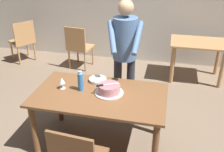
{
  "coord_description": "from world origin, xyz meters",
  "views": [
    {
      "loc": [
        0.73,
        -2.49,
        2.3
      ],
      "look_at": [
        0.1,
        0.19,
        0.9
      ],
      "focal_mm": 41.22,
      "sensor_mm": 36.0,
      "label": 1
    }
  ],
  "objects_px": {
    "water_bottle": "(81,81)",
    "background_chair_0": "(23,40)",
    "background_chair_1": "(79,46)",
    "wine_glass_near": "(62,81)",
    "cake_on_platter": "(109,89)",
    "cake_knife": "(103,85)",
    "plate_stack": "(98,80)",
    "main_dining_table": "(100,102)",
    "background_table": "(198,50)",
    "person_cutting_cake": "(125,50)"
  },
  "relations": [
    {
      "from": "cake_on_platter",
      "to": "cake_knife",
      "type": "relative_size",
      "value": 1.37
    },
    {
      "from": "background_table",
      "to": "background_chair_0",
      "type": "height_order",
      "value": "background_chair_0"
    },
    {
      "from": "cake_on_platter",
      "to": "background_chair_0",
      "type": "distance_m",
      "value": 3.27
    },
    {
      "from": "person_cutting_cake",
      "to": "background_table",
      "type": "relative_size",
      "value": 1.72
    },
    {
      "from": "main_dining_table",
      "to": "person_cutting_cake",
      "type": "distance_m",
      "value": 0.8
    },
    {
      "from": "plate_stack",
      "to": "main_dining_table",
      "type": "bearing_deg",
      "value": -70.33
    },
    {
      "from": "main_dining_table",
      "to": "cake_knife",
      "type": "height_order",
      "value": "cake_knife"
    },
    {
      "from": "main_dining_table",
      "to": "background_chair_1",
      "type": "bearing_deg",
      "value": 115.93
    },
    {
      "from": "cake_on_platter",
      "to": "main_dining_table",
      "type": "bearing_deg",
      "value": -157.07
    },
    {
      "from": "plate_stack",
      "to": "background_chair_1",
      "type": "xyz_separation_m",
      "value": [
        -0.93,
        1.84,
        -0.28
      ]
    },
    {
      "from": "plate_stack",
      "to": "wine_glass_near",
      "type": "height_order",
      "value": "wine_glass_near"
    },
    {
      "from": "water_bottle",
      "to": "person_cutting_cake",
      "type": "height_order",
      "value": "person_cutting_cake"
    },
    {
      "from": "main_dining_table",
      "to": "water_bottle",
      "type": "height_order",
      "value": "water_bottle"
    },
    {
      "from": "background_table",
      "to": "background_chair_1",
      "type": "bearing_deg",
      "value": -178.6
    },
    {
      "from": "background_table",
      "to": "cake_on_platter",
      "type": "bearing_deg",
      "value": -118.4
    },
    {
      "from": "background_table",
      "to": "background_chair_0",
      "type": "xyz_separation_m",
      "value": [
        -3.6,
        0.02,
        -0.09
      ]
    },
    {
      "from": "background_table",
      "to": "background_chair_1",
      "type": "distance_m",
      "value": 2.3
    },
    {
      "from": "cake_on_platter",
      "to": "wine_glass_near",
      "type": "height_order",
      "value": "wine_glass_near"
    },
    {
      "from": "cake_on_platter",
      "to": "background_table",
      "type": "relative_size",
      "value": 0.34
    },
    {
      "from": "water_bottle",
      "to": "background_chair_0",
      "type": "height_order",
      "value": "water_bottle"
    },
    {
      "from": "water_bottle",
      "to": "background_chair_0",
      "type": "bearing_deg",
      "value": 133.91
    },
    {
      "from": "person_cutting_cake",
      "to": "background_chair_0",
      "type": "relative_size",
      "value": 1.91
    },
    {
      "from": "cake_knife",
      "to": "water_bottle",
      "type": "bearing_deg",
      "value": 174.34
    },
    {
      "from": "cake_on_platter",
      "to": "cake_knife",
      "type": "distance_m",
      "value": 0.1
    },
    {
      "from": "main_dining_table",
      "to": "background_chair_1",
      "type": "relative_size",
      "value": 1.73
    },
    {
      "from": "water_bottle",
      "to": "background_chair_0",
      "type": "distance_m",
      "value": 3.04
    },
    {
      "from": "background_chair_0",
      "to": "plate_stack",
      "type": "bearing_deg",
      "value": -40.68
    },
    {
      "from": "plate_stack",
      "to": "background_chair_1",
      "type": "height_order",
      "value": "background_chair_1"
    },
    {
      "from": "water_bottle",
      "to": "person_cutting_cake",
      "type": "bearing_deg",
      "value": 55.85
    },
    {
      "from": "cake_on_platter",
      "to": "person_cutting_cake",
      "type": "bearing_deg",
      "value": 83.53
    },
    {
      "from": "cake_on_platter",
      "to": "wine_glass_near",
      "type": "distance_m",
      "value": 0.58
    },
    {
      "from": "plate_stack",
      "to": "cake_on_platter",
      "type": "bearing_deg",
      "value": -50.22
    },
    {
      "from": "cake_knife",
      "to": "wine_glass_near",
      "type": "relative_size",
      "value": 1.73
    },
    {
      "from": "cake_knife",
      "to": "wine_glass_near",
      "type": "bearing_deg",
      "value": 178.7
    },
    {
      "from": "wine_glass_near",
      "to": "background_chair_1",
      "type": "height_order",
      "value": "background_chair_1"
    },
    {
      "from": "water_bottle",
      "to": "background_chair_1",
      "type": "bearing_deg",
      "value": 110.81
    },
    {
      "from": "person_cutting_cake",
      "to": "background_chair_1",
      "type": "bearing_deg",
      "value": 129.18
    },
    {
      "from": "water_bottle",
      "to": "background_chair_1",
      "type": "distance_m",
      "value": 2.27
    },
    {
      "from": "main_dining_table",
      "to": "person_cutting_cake",
      "type": "height_order",
      "value": "person_cutting_cake"
    },
    {
      "from": "cake_on_platter",
      "to": "background_chair_0",
      "type": "height_order",
      "value": "background_chair_0"
    },
    {
      "from": "main_dining_table",
      "to": "cake_knife",
      "type": "distance_m",
      "value": 0.23
    },
    {
      "from": "water_bottle",
      "to": "background_chair_1",
      "type": "relative_size",
      "value": 0.28
    },
    {
      "from": "wine_glass_near",
      "to": "background_table",
      "type": "relative_size",
      "value": 0.14
    },
    {
      "from": "water_bottle",
      "to": "wine_glass_near",
      "type": "bearing_deg",
      "value": -175.98
    },
    {
      "from": "background_chair_1",
      "to": "plate_stack",
      "type": "bearing_deg",
      "value": -63.11
    },
    {
      "from": "main_dining_table",
      "to": "plate_stack",
      "type": "bearing_deg",
      "value": 109.67
    },
    {
      "from": "background_chair_1",
      "to": "main_dining_table",
      "type": "bearing_deg",
      "value": -64.07
    },
    {
      "from": "wine_glass_near",
      "to": "person_cutting_cake",
      "type": "height_order",
      "value": "person_cutting_cake"
    },
    {
      "from": "plate_stack",
      "to": "wine_glass_near",
      "type": "distance_m",
      "value": 0.47
    },
    {
      "from": "background_chair_0",
      "to": "background_chair_1",
      "type": "distance_m",
      "value": 1.3
    }
  ]
}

